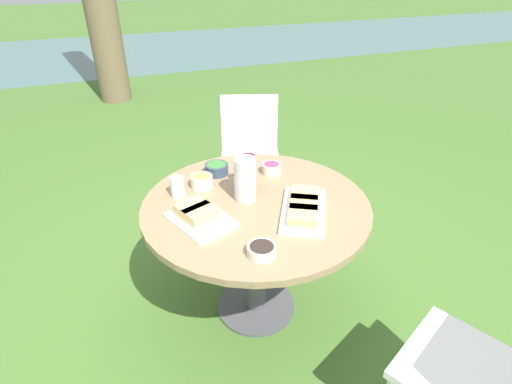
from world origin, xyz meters
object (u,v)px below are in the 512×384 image
object	(u,v)px
wine_glass	(248,165)
water_pitcher	(245,179)
chair_near_left	(493,372)
dining_table	(256,221)
chair_near_right	(250,146)

from	to	relation	value
wine_glass	water_pitcher	bearing A→B (deg)	-118.13
chair_near_left	water_pitcher	xyz separation A→B (m)	(-0.51, 1.11, 0.32)
dining_table	chair_near_left	xyz separation A→B (m)	(0.47, -1.06, -0.09)
chair_near_left	wine_glass	distance (m)	1.33
dining_table	wine_glass	distance (m)	0.29
chair_near_right	wine_glass	bearing A→B (deg)	-111.73
dining_table	water_pitcher	size ratio (longest dim) A/B	5.11
dining_table	water_pitcher	bearing A→B (deg)	124.38
dining_table	wine_glass	xyz separation A→B (m)	(0.01, 0.15, 0.25)
chair_near_right	chair_near_left	bearing A→B (deg)	-87.71
dining_table	chair_near_left	distance (m)	1.16
water_pitcher	wine_glass	size ratio (longest dim) A/B	1.17
wine_glass	chair_near_left	bearing A→B (deg)	-69.06
dining_table	water_pitcher	world-z (taller)	water_pitcher
chair_near_left	chair_near_right	xyz separation A→B (m)	(-0.09, 2.15, 0.00)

